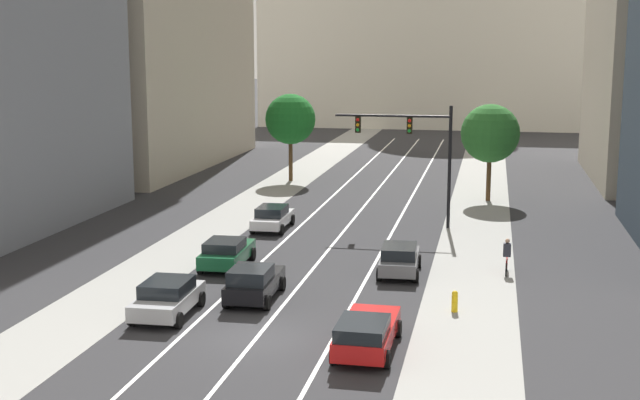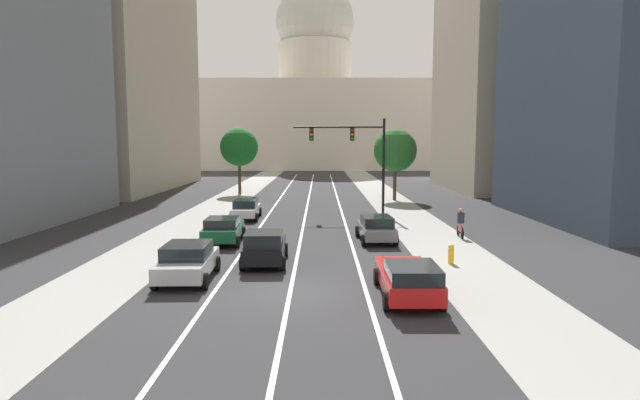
# 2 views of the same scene
# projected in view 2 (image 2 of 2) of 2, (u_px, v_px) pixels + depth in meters

# --- Properties ---
(ground_plane) EXTENTS (400.00, 400.00, 0.00)m
(ground_plane) POSITION_uv_depth(u_px,v_px,m) (309.00, 191.00, 59.12)
(ground_plane) COLOR #2B2B2D
(sidewalk_left) EXTENTS (4.00, 130.00, 0.01)m
(sidewalk_left) POSITION_uv_depth(u_px,v_px,m) (234.00, 196.00, 54.13)
(sidewalk_left) COLOR gray
(sidewalk_left) RESTS_ON ground
(sidewalk_right) EXTENTS (4.00, 130.00, 0.01)m
(sidewalk_right) POSITION_uv_depth(u_px,v_px,m) (382.00, 196.00, 54.16)
(sidewalk_right) COLOR gray
(sidewalk_right) RESTS_ON ground
(lane_stripe_left) EXTENTS (0.16, 90.00, 0.01)m
(lane_stripe_left) POSITION_uv_depth(u_px,v_px,m) (272.00, 208.00, 44.20)
(lane_stripe_left) COLOR white
(lane_stripe_left) RESTS_ON ground
(lane_stripe_center) EXTENTS (0.16, 90.00, 0.01)m
(lane_stripe_center) POSITION_uv_depth(u_px,v_px,m) (306.00, 208.00, 44.21)
(lane_stripe_center) COLOR white
(lane_stripe_center) RESTS_ON ground
(lane_stripe_right) EXTENTS (0.16, 90.00, 0.01)m
(lane_stripe_right) POSITION_uv_depth(u_px,v_px,m) (339.00, 208.00, 44.22)
(lane_stripe_right) COLOR white
(lane_stripe_right) RESTS_ON ground
(office_tower_far_left) EXTENTS (16.43, 29.57, 33.94)m
(office_tower_far_left) POSITION_uv_depth(u_px,v_px,m) (99.00, 42.00, 60.73)
(office_tower_far_left) COLOR #B7AD99
(office_tower_far_left) RESTS_ON ground
(capitol_building) EXTENTS (44.83, 25.18, 39.68)m
(capitol_building) POSITION_uv_depth(u_px,v_px,m) (314.00, 105.00, 110.85)
(capitol_building) COLOR beige
(capitol_building) RESTS_ON ground
(car_green) EXTENTS (2.22, 4.44, 1.44)m
(car_green) POSITION_uv_depth(u_px,v_px,m) (222.00, 229.00, 28.95)
(car_green) COLOR #14512D
(car_green) RESTS_ON ground
(car_gray) EXTENTS (2.10, 4.19, 1.46)m
(car_gray) POSITION_uv_depth(u_px,v_px,m) (375.00, 228.00, 29.29)
(car_gray) COLOR slate
(car_gray) RESTS_ON ground
(car_white) EXTENTS (1.99, 4.33, 1.41)m
(car_white) POSITION_uv_depth(u_px,v_px,m) (245.00, 209.00, 37.87)
(car_white) COLOR silver
(car_white) RESTS_ON ground
(car_silver) EXTENTS (2.20, 4.27, 1.48)m
(car_silver) POSITION_uv_depth(u_px,v_px,m) (186.00, 261.00, 21.16)
(car_silver) COLOR #B2B5BA
(car_silver) RESTS_ON ground
(car_red) EXTENTS (2.08, 4.77, 1.44)m
(car_red) POSITION_uv_depth(u_px,v_px,m) (407.00, 278.00, 18.60)
(car_red) COLOR red
(car_red) RESTS_ON ground
(car_black) EXTENTS (2.07, 4.32, 1.57)m
(car_black) POSITION_uv_depth(u_px,v_px,m) (264.00, 247.00, 23.90)
(car_black) COLOR black
(car_black) RESTS_ON ground
(traffic_signal_mast) EXTENTS (6.95, 0.39, 7.29)m
(traffic_signal_mast) POSITION_uv_depth(u_px,v_px,m) (356.00, 148.00, 39.81)
(traffic_signal_mast) COLOR black
(traffic_signal_mast) RESTS_ON ground
(fire_hydrant) EXTENTS (0.26, 0.35, 0.91)m
(fire_hydrant) POSITION_uv_depth(u_px,v_px,m) (450.00, 254.00, 23.98)
(fire_hydrant) COLOR yellow
(fire_hydrant) RESTS_ON ground
(cyclist) EXTENTS (0.37, 1.70, 1.72)m
(cyclist) POSITION_uv_depth(u_px,v_px,m) (459.00, 223.00, 30.42)
(cyclist) COLOR black
(cyclist) RESTS_ON ground
(street_tree_far_right) EXTENTS (4.06, 4.06, 6.77)m
(street_tree_far_right) POSITION_uv_depth(u_px,v_px,m) (394.00, 150.00, 49.56)
(street_tree_far_right) COLOR #51381E
(street_tree_far_right) RESTS_ON ground
(street_tree_near_left) EXTENTS (4.00, 4.00, 6.97)m
(street_tree_near_left) POSITION_uv_depth(u_px,v_px,m) (238.00, 147.00, 55.42)
(street_tree_near_left) COLOR #51381E
(street_tree_near_left) RESTS_ON ground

